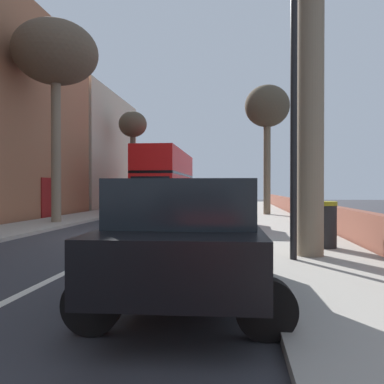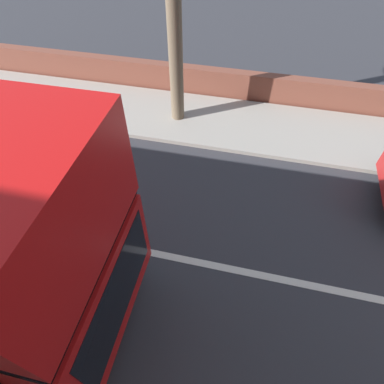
% 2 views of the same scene
% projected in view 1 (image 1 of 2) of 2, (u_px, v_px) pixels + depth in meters
% --- Properties ---
extents(ground_plane, '(84.00, 84.00, 0.00)m').
position_uv_depth(ground_plane, '(143.00, 235.00, 13.13)').
color(ground_plane, '#333338').
extents(road_centre_line, '(0.16, 54.00, 0.01)m').
position_uv_depth(road_centre_line, '(143.00, 235.00, 13.13)').
color(road_centre_line, silver).
rests_on(road_centre_line, ground).
extents(sidewalk_left, '(2.60, 60.00, 0.12)m').
position_uv_depth(sidewalk_left, '(6.00, 231.00, 13.70)').
color(sidewalk_left, '#9E998E').
rests_on(sidewalk_left, ground).
extents(sidewalk_right, '(2.60, 60.00, 0.12)m').
position_uv_depth(sidewalk_right, '(292.00, 235.00, 12.57)').
color(sidewalk_right, '#9E998E').
rests_on(sidewalk_right, ground).
extents(boundary_wall_right, '(0.36, 54.00, 0.96)m').
position_uv_depth(boundary_wall_right, '(341.00, 222.00, 12.38)').
color(boundary_wall_right, brown).
rests_on(boundary_wall_right, ground).
extents(double_decker_bus, '(3.65, 10.79, 4.06)m').
position_uv_depth(double_decker_bus, '(166.00, 177.00, 26.90)').
color(double_decker_bus, red).
rests_on(double_decker_bus, ground).
extents(parked_car_red_right_2, '(2.52, 4.21, 1.68)m').
position_uv_depth(parked_car_red_right_2, '(219.00, 205.00, 14.39)').
color(parked_car_red_right_2, '#AD1919').
rests_on(parked_car_red_right_2, ground).
extents(parked_car_black_right_3, '(2.57, 4.18, 1.67)m').
position_uv_depth(parked_car_black_right_3, '(188.00, 234.00, 5.32)').
color(parked_car_black_right_3, black).
rests_on(parked_car_black_right_3, ground).
extents(street_tree_right_1, '(2.47, 2.47, 7.17)m').
position_uv_depth(street_tree_right_1, '(267.00, 109.00, 21.64)').
color(street_tree_right_1, brown).
rests_on(street_tree_right_1, sidewalk_right).
extents(street_tree_left_2, '(3.60, 3.60, 8.61)m').
position_uv_depth(street_tree_left_2, '(56.00, 56.00, 16.75)').
color(street_tree_left_2, '#7A6B56').
rests_on(street_tree_left_2, sidewalk_left).
extents(street_tree_left_4, '(2.09, 2.09, 7.19)m').
position_uv_depth(street_tree_left_4, '(133.00, 129.00, 29.12)').
color(street_tree_left_4, brown).
rests_on(street_tree_left_4, sidewalk_left).
extents(lamppost_right, '(0.32, 0.32, 6.31)m').
position_uv_depth(lamppost_right, '(294.00, 78.00, 7.90)').
color(lamppost_right, black).
rests_on(lamppost_right, sidewalk_right).
extents(litter_bin_right, '(0.55, 0.55, 1.13)m').
position_uv_depth(litter_bin_right, '(326.00, 224.00, 9.49)').
color(litter_bin_right, black).
rests_on(litter_bin_right, sidewalk_right).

